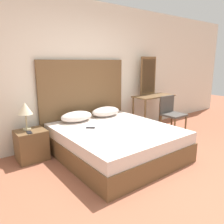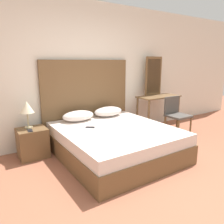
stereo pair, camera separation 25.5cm
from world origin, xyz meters
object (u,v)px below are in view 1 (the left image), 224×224
at_px(bed, 115,142).
at_px(nightstand, 31,145).
at_px(phone_on_bed, 90,128).
at_px(phone_on_nightstand, 29,132).
at_px(vanity_desk, 154,102).
at_px(chair, 171,112).
at_px(table_lamp, 25,109).

relative_size(bed, nightstand, 3.97).
height_order(phone_on_bed, phone_on_nightstand, same).
height_order(vanity_desk, chair, chair).
height_order(table_lamp, vanity_desk, table_lamp).
bearing_deg(bed, table_lamp, 147.12).
bearing_deg(bed, chair, 5.78).
bearing_deg(phone_on_bed, bed, -34.33).
relative_size(nightstand, chair, 0.59).
height_order(bed, phone_on_nightstand, phone_on_nightstand).
bearing_deg(bed, vanity_desk, 21.74).
bearing_deg(chair, phone_on_nightstand, 171.55).
xyz_separation_m(phone_on_nightstand, chair, (2.90, -0.43, -0.00)).
height_order(phone_on_bed, table_lamp, table_lamp).
bearing_deg(chair, phone_on_bed, 178.11).
xyz_separation_m(phone_on_bed, vanity_desk, (1.99, 0.42, 0.15)).
bearing_deg(bed, phone_on_bed, 145.67).
relative_size(phone_on_bed, chair, 0.19).
height_order(nightstand, table_lamp, table_lamp).
bearing_deg(chair, vanity_desk, 93.79).
height_order(bed, nightstand, same).
xyz_separation_m(bed, phone_on_bed, (-0.35, 0.24, 0.25)).
distance_m(bed, phone_on_bed, 0.49).
xyz_separation_m(bed, chair, (1.67, 0.17, 0.25)).
distance_m(nightstand, vanity_desk, 2.86).
relative_size(nightstand, vanity_desk, 0.49).
bearing_deg(nightstand, phone_on_bed, -29.01).
bearing_deg(vanity_desk, bed, -158.26).
relative_size(bed, vanity_desk, 1.93).
bearing_deg(phone_on_nightstand, phone_on_bed, -22.41).
height_order(phone_on_nightstand, chair, chair).
bearing_deg(vanity_desk, chair, -86.21).
distance_m(phone_on_nightstand, chair, 2.94).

